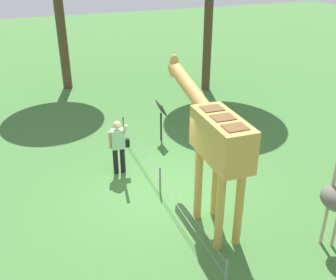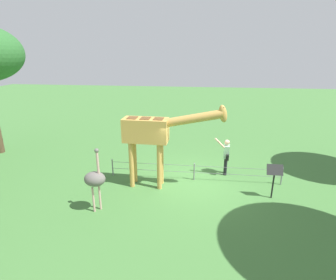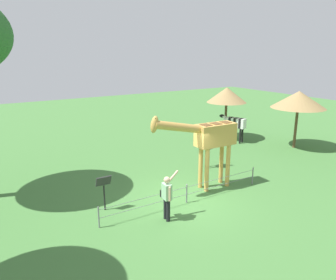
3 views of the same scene
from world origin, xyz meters
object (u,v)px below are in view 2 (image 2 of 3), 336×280
at_px(ostrich, 95,179).
at_px(info_sign, 274,174).
at_px(giraffe, 154,133).
at_px(visitor, 226,155).

height_order(ostrich, info_sign, ostrich).
bearing_deg(info_sign, giraffe, 174.39).
distance_m(giraffe, info_sign, 4.60).
distance_m(ostrich, info_sign, 6.24).
bearing_deg(giraffe, ostrich, -129.62).
xyz_separation_m(giraffe, visitor, (2.86, 1.38, -1.29)).
relative_size(giraffe, visitor, 2.30).
xyz_separation_m(giraffe, info_sign, (4.40, -0.43, -1.24)).
xyz_separation_m(ostrich, info_sign, (6.04, 1.55, -0.23)).
height_order(giraffe, info_sign, giraffe).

